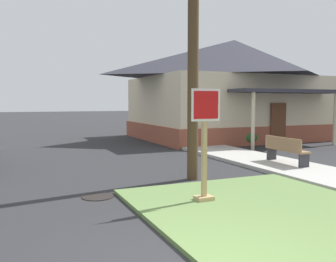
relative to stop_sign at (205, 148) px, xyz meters
The scene contains 7 objects.
grass_corner_patch 1.76m from the stop_sign, 53.14° to the right, with size 4.59×5.36×0.08m, color #668447.
sidewalk_strip 5.24m from the stop_sign, 32.63° to the left, with size 2.20×15.41×0.12m, color #B2AFA8.
stop_sign is the anchor object (origin of this frame).
manhole_cover 2.62m from the stop_sign, 143.44° to the left, with size 0.70×0.70×0.02m, color black.
street_bench 5.24m from the stop_sign, 30.92° to the left, with size 0.49×1.76×0.85m.
corner_house 14.55m from the stop_sign, 53.98° to the left, with size 11.35×9.44×5.71m.
shrub_near_porch 10.73m from the stop_sign, 49.63° to the left, with size 1.01×1.01×0.77m, color #2A5D27.
Camera 1 is at (-1.96, -3.58, 2.09)m, focal length 38.57 mm.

